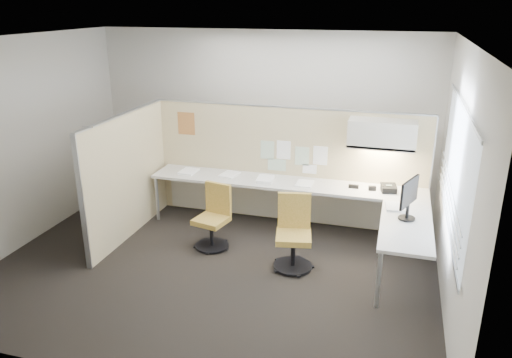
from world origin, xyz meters
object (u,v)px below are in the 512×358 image
(chair_left, at_px, (214,219))
(monitor, at_px, (409,197))
(phone, at_px, (388,188))
(desk, at_px, (305,196))
(chair_right, at_px, (294,235))

(chair_left, bearing_deg, monitor, 11.35)
(phone, bearing_deg, chair_left, -171.22)
(desk, height_order, chair_right, chair_right)
(chair_right, height_order, monitor, monitor)
(chair_right, xyz_separation_m, monitor, (1.34, 0.19, 0.59))
(chair_left, relative_size, monitor, 1.72)
(desk, distance_m, phone, 1.14)
(monitor, distance_m, phone, 0.95)
(desk, bearing_deg, phone, 7.63)
(desk, distance_m, chair_left, 1.34)
(chair_left, xyz_separation_m, monitor, (2.50, -0.04, 0.62))
(desk, distance_m, monitor, 1.61)
(monitor, height_order, phone, monitor)
(monitor, bearing_deg, chair_right, 119.64)
(desk, xyz_separation_m, monitor, (1.37, -0.73, 0.42))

